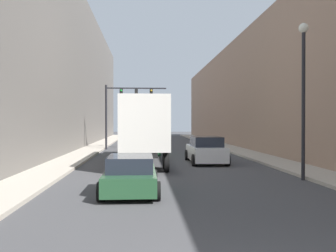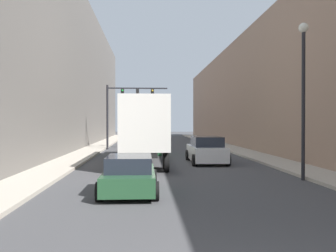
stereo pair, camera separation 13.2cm
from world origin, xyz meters
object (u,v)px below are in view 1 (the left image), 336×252
object	(u,v)px
traffic_signal_gantry	(123,103)
street_lamp	(303,80)
suv_car	(206,150)
semi_truck	(144,127)
sedan_car	(131,175)

from	to	relation	value
traffic_signal_gantry	street_lamp	xyz separation A→B (m)	(9.16, -19.80, 0.08)
traffic_signal_gantry	suv_car	bearing A→B (deg)	-64.32
semi_truck	suv_car	xyz separation A→B (m)	(3.92, -1.03, -1.47)
sedan_car	traffic_signal_gantry	world-z (taller)	traffic_signal_gantry
traffic_signal_gantry	street_lamp	size ratio (longest dim) A/B	0.88
sedan_car	street_lamp	xyz separation A→B (m)	(7.61, 2.52, 3.83)
semi_truck	sedan_car	world-z (taller)	semi_truck
street_lamp	traffic_signal_gantry	bearing A→B (deg)	114.83
suv_car	traffic_signal_gantry	xyz separation A→B (m)	(-5.99, 12.45, 3.61)
semi_truck	suv_car	world-z (taller)	semi_truck
sedan_car	traffic_signal_gantry	xyz separation A→B (m)	(-1.55, 22.32, 3.76)
semi_truck	street_lamp	xyz separation A→B (m)	(7.09, -8.37, 2.21)
semi_truck	traffic_signal_gantry	world-z (taller)	traffic_signal_gantry
suv_car	street_lamp	bearing A→B (deg)	-66.64
suv_car	street_lamp	distance (m)	8.81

